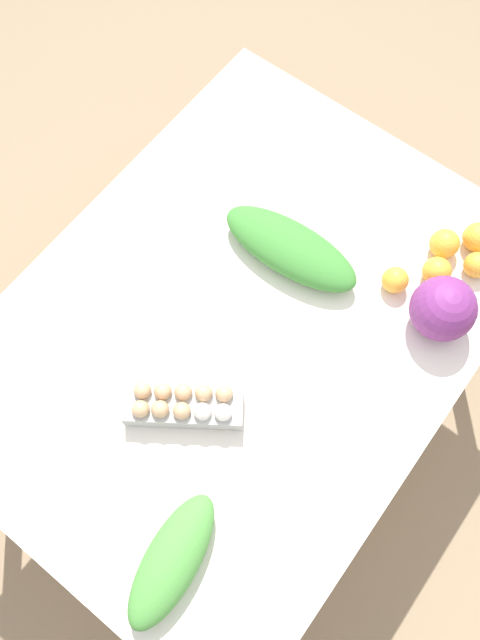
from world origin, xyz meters
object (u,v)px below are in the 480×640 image
Objects in this scene: cabbage_purple at (443,309)px; orange_1 at (444,244)px; orange_0 at (478,237)px; orange_2 at (437,271)px; egg_carton at (184,404)px; greens_bunch_scallion at (290,248)px; orange_3 at (395,280)px; orange_4 at (477,265)px; greens_bunch_beet_tops at (172,561)px.

orange_1 is at bearing -153.85° from cabbage_purple.
orange_0 is 1.06× the size of orange_2.
egg_carton is 0.50m from greens_bunch_scallion.
cabbage_purple is 2.35× the size of orange_3.
greens_bunch_beet_tops is at bearing -9.31° from orange_4.
orange_0 is 0.26m from orange_3.
cabbage_purple is at bearing 22.30° from egg_carton.
orange_3 is at bearing -24.35° from orange_0.
orange_0 is (-1.11, 0.13, -0.00)m from greens_bunch_beet_tops.
orange_1 is (-0.76, 0.27, -0.00)m from egg_carton.
orange_0 is (-0.83, 0.33, -0.00)m from egg_carton.
orange_1 is at bearing -40.52° from orange_0.
orange_0 reaches higher than orange_3.
greens_bunch_scallion is at bearing -61.93° from orange_2.
cabbage_purple is 2.18× the size of orange_2.
orange_0 reaches higher than orange_4.
orange_2 is at bearing 31.09° from egg_carton.
greens_bunch_beet_tops reaches higher than orange_1.
greens_bunch_beet_tops is 4.46× the size of orange_3.
egg_carton is 0.93× the size of greens_bunch_beet_tops.
orange_3 is (-0.02, -0.14, -0.05)m from cabbage_purple.
greens_bunch_scallion is 0.82m from greens_bunch_beet_tops.
greens_bunch_scallion is at bearing -79.46° from cabbage_purple.
greens_bunch_beet_tops is at bearing -10.79° from cabbage_purple.
egg_carton is at bearing 4.85° from greens_bunch_scallion.
orange_2 is at bearing 118.07° from greens_bunch_scallion.
greens_bunch_scallion is 5.63× the size of orange_3.
greens_bunch_beet_tops is 4.56× the size of orange_4.
greens_bunch_scallion is 4.93× the size of orange_0.
orange_3 is (-0.10, 0.27, -0.01)m from greens_bunch_scallion.
orange_2 is at bearing 139.92° from orange_3.
egg_carton is at bearing -32.60° from cabbage_purple.
greens_bunch_beet_tops is (0.78, 0.24, -0.00)m from greens_bunch_scallion.
cabbage_purple is at bearing 81.93° from orange_3.
cabbage_purple is 0.21m from orange_1.
greens_bunch_beet_tops is 1.04m from orange_1.
egg_carton is at bearing -21.94° from orange_0.
orange_1 is 1.13× the size of orange_3.
egg_carton reaches higher than orange_3.
orange_1 is 1.16× the size of orange_4.
greens_bunch_scallion is at bearing -70.41° from orange_3.
greens_bunch_beet_tops is (0.28, 0.20, 0.00)m from egg_carton.
orange_0 is 1.01× the size of orange_1.
greens_bunch_scallion reaches higher than orange_1.
orange_2 is (0.08, 0.03, -0.00)m from orange_1.
greens_bunch_beet_tops is at bearing -3.92° from orange_1.
orange_1 is 0.08m from orange_2.
greens_bunch_beet_tops reaches higher than orange_0.
orange_0 reaches higher than orange_2.
egg_carton is 4.16× the size of orange_3.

